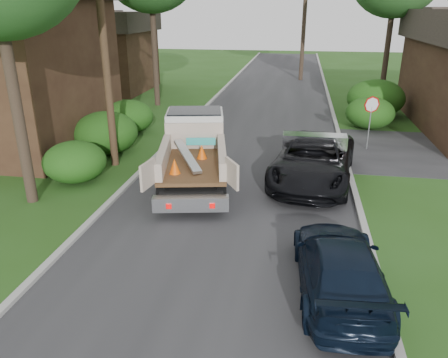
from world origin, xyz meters
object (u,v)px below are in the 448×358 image
stop_sign (371,112)px  flatbed_truck (194,144)px  navy_suv (340,267)px  utility_pole (103,35)px  house_left_far (102,51)px  black_pickup (313,160)px

stop_sign → flatbed_truck: size_ratio=0.38×
flatbed_truck → navy_suv: bearing=-65.2°
utility_pole → stop_sign: bearing=20.6°
house_left_far → flatbed_truck: bearing=-56.8°
utility_pole → black_pickup: 9.20m
flatbed_truck → black_pickup: flatbed_truck is taller
utility_pole → black_pickup: utility_pole is taller
stop_sign → black_pickup: stop_sign is taller
flatbed_truck → black_pickup: bearing=-8.8°
utility_pole → navy_suv: (8.57, -7.48, -4.50)m
black_pickup → flatbed_truck: bearing=-169.7°
stop_sign → navy_suv: stop_sign is taller
navy_suv → flatbed_truck: bearing=-57.9°
utility_pole → black_pickup: bearing=-3.4°
house_left_far → navy_suv: 29.68m
house_left_far → flatbed_truck: 21.25m
stop_sign → flatbed_truck: 8.53m
utility_pole → house_left_far: size_ratio=1.32×
utility_pole → flatbed_truck: utility_pole is taller
navy_suv → black_pickup: bearing=-90.3°
flatbed_truck → black_pickup: (4.52, 0.21, -0.44)m
stop_sign → house_left_far: size_ratio=0.33×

